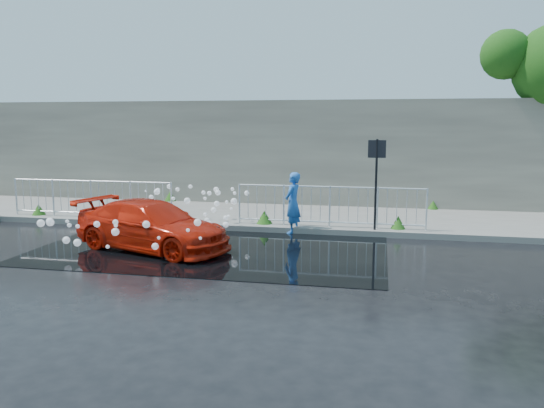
{
  "coord_description": "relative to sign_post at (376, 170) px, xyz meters",
  "views": [
    {
      "loc": [
        4.3,
        -10.66,
        2.93
      ],
      "look_at": [
        1.8,
        1.52,
        1.0
      ],
      "focal_mm": 35.0,
      "sensor_mm": 36.0,
      "label": 1
    }
  ],
  "objects": [
    {
      "name": "sign_post",
      "position": [
        0.0,
        0.0,
        0.0
      ],
      "size": [
        0.45,
        0.06,
        2.5
      ],
      "color": "black",
      "rests_on": "ground"
    },
    {
      "name": "ground",
      "position": [
        -4.2,
        -3.1,
        -1.72
      ],
      "size": [
        90.0,
        90.0,
        0.0
      ],
      "primitive_type": "plane",
      "color": "black",
      "rests_on": "ground"
    },
    {
      "name": "pavement",
      "position": [
        -4.2,
        1.9,
        -1.65
      ],
      "size": [
        30.0,
        4.0,
        0.15
      ],
      "primitive_type": "cube",
      "color": "#605F5B",
      "rests_on": "ground"
    },
    {
      "name": "railing_right",
      "position": [
        -1.2,
        0.25,
        -0.99
      ],
      "size": [
        5.05,
        0.05,
        1.1
      ],
      "color": "silver",
      "rests_on": "pavement"
    },
    {
      "name": "weeds",
      "position": [
        -4.36,
        1.4,
        -1.41
      ],
      "size": [
        12.17,
        3.93,
        0.36
      ],
      "color": "#265516",
      "rests_on": "pavement"
    },
    {
      "name": "puddle",
      "position": [
        -3.7,
        -2.1,
        -1.72
      ],
      "size": [
        8.0,
        5.0,
        0.01
      ],
      "primitive_type": "cube",
      "color": "black",
      "rests_on": "ground"
    },
    {
      "name": "railing_left",
      "position": [
        -8.2,
        0.25,
        -0.99
      ],
      "size": [
        5.05,
        0.05,
        1.1
      ],
      "color": "silver",
      "rests_on": "pavement"
    },
    {
      "name": "water_spray",
      "position": [
        -5.12,
        -1.5,
        -1.05
      ],
      "size": [
        3.62,
        5.52,
        1.03
      ],
      "color": "white",
      "rests_on": "ground"
    },
    {
      "name": "person",
      "position": [
        -2.14,
        -0.1,
        -0.91
      ],
      "size": [
        0.54,
        0.68,
        1.62
      ],
      "primitive_type": "imported",
      "rotation": [
        0.0,
        0.0,
        -1.86
      ],
      "color": "blue",
      "rests_on": "ground"
    },
    {
      "name": "curb",
      "position": [
        -4.2,
        -0.1,
        -1.64
      ],
      "size": [
        30.0,
        0.25,
        0.16
      ],
      "primitive_type": "cube",
      "color": "#605F5B",
      "rests_on": "ground"
    },
    {
      "name": "retaining_wall",
      "position": [
        -4.2,
        4.1,
        0.18
      ],
      "size": [
        30.0,
        0.6,
        3.5
      ],
      "primitive_type": "cube",
      "color": "#666055",
      "rests_on": "pavement"
    },
    {
      "name": "red_car",
      "position": [
        -5.03,
        -2.56,
        -1.16
      ],
      "size": [
        4.18,
        2.69,
        1.13
      ],
      "primitive_type": "imported",
      "rotation": [
        0.0,
        0.0,
        1.26
      ],
      "color": "red",
      "rests_on": "ground"
    }
  ]
}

